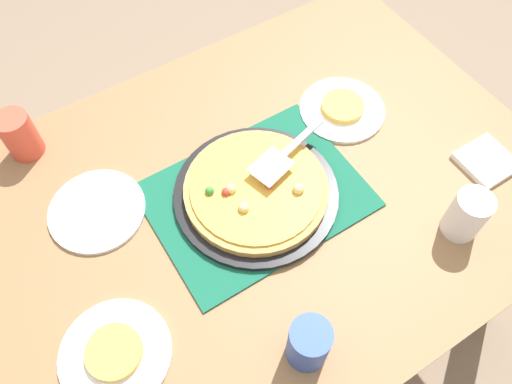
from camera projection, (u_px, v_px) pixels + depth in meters
The scene contains 15 objects.
ground_plane at pixel (256, 305), 1.81m from camera, with size 8.00×8.00×0.00m, color #84705B.
dining_table at pixel (256, 219), 1.27m from camera, with size 1.40×1.00×0.75m.
placemat at pixel (256, 196), 1.17m from camera, with size 0.48×0.36×0.01m, color #145B42.
pizza_pan at pixel (256, 194), 1.16m from camera, with size 0.38×0.38×0.01m, color black.
pizza at pixel (256, 189), 1.15m from camera, with size 0.33×0.33×0.05m.
plate_near_left at pixel (342, 110), 1.31m from camera, with size 0.22×0.22×0.01m, color white.
plate_far_right at pixel (115, 354), 0.98m from camera, with size 0.22×0.22×0.01m, color white.
plate_side at pixel (97, 211), 1.15m from camera, with size 0.22×0.22×0.01m, color white.
served_slice_left at pixel (343, 106), 1.30m from camera, with size 0.11×0.11×0.02m, color #EAB747.
served_slice_right at pixel (114, 352), 0.97m from camera, with size 0.11×0.11×0.02m, color #EAB747.
cup_near at pixel (467, 215), 1.08m from camera, with size 0.08×0.08×0.12m, color white.
cup_far at pixel (309, 344), 0.94m from camera, with size 0.08×0.08×0.12m, color #3351AD.
cup_corner at pixel (20, 135), 1.20m from camera, with size 0.08×0.08×0.12m, color #E04C38.
pizza_server at pixel (284, 154), 1.16m from camera, with size 0.23×0.10×0.01m.
napkin_stack at pixel (486, 161), 1.22m from camera, with size 0.12×0.12×0.02m, color white.
Camera 1 is at (-0.33, -0.52, 1.75)m, focal length 35.47 mm.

